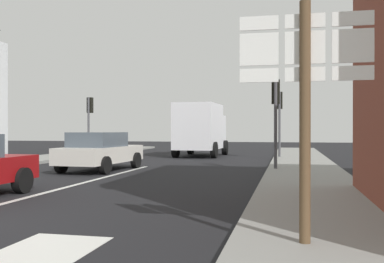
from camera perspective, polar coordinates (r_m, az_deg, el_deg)
The scene contains 10 objects.
ground_plane at distance 17.08m, azimuth -8.03°, elevation -5.03°, with size 80.00×80.00×0.00m, color black.
sidewalk_right at distance 14.04m, azimuth 14.65°, elevation -5.90°, with size 2.70×44.00×0.14m, color gray.
lane_centre_stripe at distance 13.42m, azimuth -14.00°, elevation -6.46°, with size 0.16×12.00×0.01m, color silver.
lane_turn_arrow at distance 6.04m, azimuth -19.57°, elevation -14.83°, with size 1.20×2.20×0.01m, color silver.
sedan_far at distance 17.40m, azimuth -11.70°, elevation -2.43°, with size 2.19×4.31×1.47m.
delivery_truck at distance 26.06m, azimuth 1.12°, elevation 0.43°, with size 2.62×5.07×3.05m.
route_sign_post at distance 5.83m, azimuth 14.27°, elevation 4.46°, with size 1.66×0.14×3.20m.
traffic_light_far_right at distance 24.06m, azimuth 11.16°, elevation 2.80°, with size 0.30×0.49×3.57m.
traffic_light_near_right at distance 16.80m, azimuth 10.67°, elevation 3.53°, with size 0.30×0.49×3.42m.
traffic_light_far_left at distance 26.59m, azimuth -12.98°, elevation 2.36°, with size 0.30×0.49×3.44m.
Camera 1 is at (5.90, -5.95, 1.58)m, focal length 41.63 mm.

